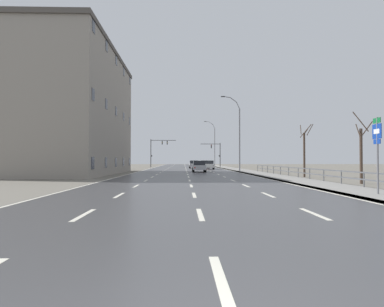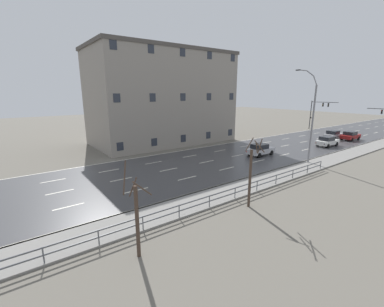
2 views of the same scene
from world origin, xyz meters
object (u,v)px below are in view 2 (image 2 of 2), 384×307
Objects in this scene: car_mid_centre at (260,149)px; car_far_left at (327,141)px; car_far_right at (333,135)px; traffic_signal_left at (317,110)px; street_lamp_midground at (311,119)px; brick_building at (163,97)px; car_distant at (350,136)px.

car_far_left is at bearing 79.44° from car_mid_centre.
car_far_left is (2.48, -7.25, 0.00)m from car_far_right.
car_far_left is (10.58, -16.15, -3.63)m from traffic_signal_left.
car_far_right is at bearing 90.00° from car_mid_centre.
street_lamp_midground reaches higher than traffic_signal_left.
brick_building reaches higher than car_far_left.
car_mid_centre is at bearing 18.36° from brick_building.
brick_building is at bearing -123.24° from car_far_right.
car_distant is 0.99× the size of car_far_left.
street_lamp_midground reaches higher than car_far_right.
traffic_signal_left is 13.35m from car_distant.
street_lamp_midground is 7.45m from car_mid_centre.
car_far_right and car_mid_centre have the same top height.
street_lamp_midground is 21.06m from car_distant.
car_mid_centre is (-5.73, -1.55, -4.51)m from street_lamp_midground.
street_lamp_midground reaches higher than car_mid_centre.
traffic_signal_left is at bearing 116.56° from street_lamp_midground.
street_lamp_midground is 31.09m from traffic_signal_left.
car_far_right is at bearing -148.10° from car_distant.
car_far_right is (-2.32, -1.38, 0.00)m from car_distant.
traffic_signal_left is 35.84m from brick_building.
street_lamp_midground is 1.70× the size of traffic_signal_left.
car_distant is 1.00× the size of car_far_right.
brick_building reaches higher than car_distant.
traffic_signal_left is at bearing 105.37° from car_mid_centre.
car_far_right is 7.67m from car_far_left.
car_distant is at bearing 93.65° from car_far_left.
street_lamp_midground reaches higher than car_far_left.
street_lamp_midground is 0.48× the size of brick_building.
brick_building reaches higher than street_lamp_midground.
car_far_left is (0.16, -8.63, 0.00)m from car_distant.
street_lamp_midground is at bearing -74.03° from car_far_right.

